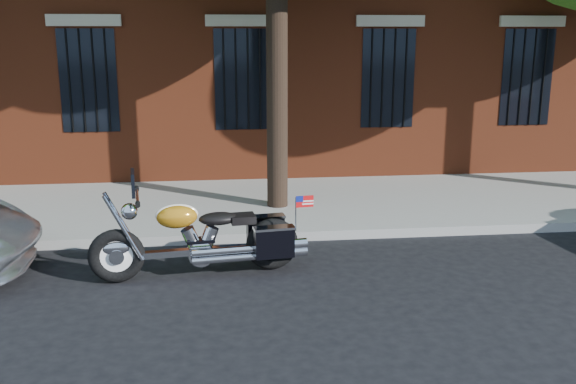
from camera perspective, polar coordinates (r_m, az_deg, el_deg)
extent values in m
plane|color=black|center=(8.58, -2.41, -7.27)|extent=(120.00, 120.00, 0.00)
cube|color=gray|center=(9.85, -2.98, -3.98)|extent=(40.00, 0.16, 0.15)
cube|color=gray|center=(11.65, -3.55, -1.17)|extent=(40.00, 3.60, 0.15)
cube|color=black|center=(13.13, -4.12, 9.93)|extent=(1.10, 0.14, 2.00)
cube|color=#B2A893|center=(13.08, -4.20, 14.96)|extent=(1.40, 0.20, 0.22)
cylinder|color=black|center=(13.06, -4.10, 9.91)|extent=(0.04, 0.04, 2.00)
cylinder|color=black|center=(10.95, -0.99, 10.76)|extent=(0.36, 0.36, 5.00)
torus|color=black|center=(8.43, -15.00, -5.51)|extent=(0.73, 0.25, 0.71)
torus|color=black|center=(8.60, -1.42, -4.64)|extent=(0.73, 0.25, 0.71)
cylinder|color=white|center=(8.43, -15.00, -5.51)|extent=(0.53, 0.13, 0.53)
cylinder|color=white|center=(8.60, -1.42, -4.64)|extent=(0.53, 0.13, 0.53)
ellipsoid|color=white|center=(8.40, -15.04, -4.83)|extent=(0.39, 0.18, 0.20)
ellipsoid|color=#C47C15|center=(8.56, -1.43, -3.83)|extent=(0.39, 0.19, 0.20)
cube|color=white|center=(8.47, -8.13, -5.25)|extent=(1.59, 0.31, 0.08)
cylinder|color=white|center=(8.48, -7.77, -5.36)|extent=(0.36, 0.23, 0.34)
cylinder|color=white|center=(8.36, -4.00, -5.46)|extent=(1.33, 0.26, 0.10)
ellipsoid|color=#C47C15|center=(8.30, -9.85, -2.16)|extent=(0.56, 0.37, 0.30)
ellipsoid|color=black|center=(8.37, -6.21, -2.36)|extent=(0.55, 0.37, 0.16)
cube|color=black|center=(8.82, -2.01, -3.38)|extent=(0.53, 0.23, 0.40)
cube|color=black|center=(8.30, -1.24, -4.48)|extent=(0.53, 0.23, 0.40)
cylinder|color=white|center=(8.21, -13.26, -0.36)|extent=(0.14, 0.83, 0.04)
sphere|color=white|center=(8.26, -13.92, -1.69)|extent=(0.24, 0.24, 0.21)
cube|color=black|center=(8.17, -13.62, 0.78)|extent=(0.10, 0.43, 0.30)
cube|color=red|center=(8.20, 1.49, -0.85)|extent=(0.23, 0.05, 0.15)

